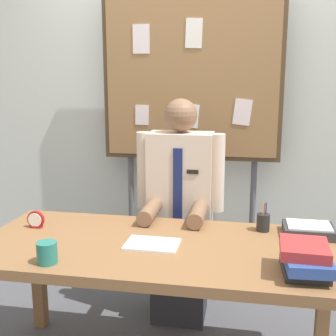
{
  "coord_description": "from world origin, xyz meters",
  "views": [
    {
      "loc": [
        0.4,
        -1.99,
        1.57
      ],
      "look_at": [
        0.0,
        0.19,
        1.1
      ],
      "focal_mm": 46.25,
      "sensor_mm": 36.0,
      "label": 1
    }
  ],
  "objects_px": {
    "person": "(180,220)",
    "bulletin_board": "(191,80)",
    "desk_clock": "(36,220)",
    "coffee_mug": "(47,253)",
    "pen_holder": "(263,222)",
    "book_stack": "(305,259)",
    "desk": "(161,260)",
    "open_notebook": "(152,244)",
    "paper_tray": "(309,230)"
  },
  "relations": [
    {
      "from": "person",
      "to": "bulletin_board",
      "type": "bearing_deg",
      "value": 90.02
    },
    {
      "from": "book_stack",
      "to": "desk_clock",
      "type": "xyz_separation_m",
      "value": [
        -1.39,
        0.33,
        -0.02
      ]
    },
    {
      "from": "book_stack",
      "to": "person",
      "type": "bearing_deg",
      "value": 128.48
    },
    {
      "from": "coffee_mug",
      "to": "open_notebook",
      "type": "bearing_deg",
      "value": 34.54
    },
    {
      "from": "person",
      "to": "pen_holder",
      "type": "bearing_deg",
      "value": -32.95
    },
    {
      "from": "pen_holder",
      "to": "coffee_mug",
      "type": "bearing_deg",
      "value": -148.19
    },
    {
      "from": "book_stack",
      "to": "bulletin_board",
      "type": "bearing_deg",
      "value": 116.6
    },
    {
      "from": "person",
      "to": "bulletin_board",
      "type": "xyz_separation_m",
      "value": [
        -0.0,
        0.49,
        0.87
      ]
    },
    {
      "from": "person",
      "to": "desk",
      "type": "bearing_deg",
      "value": -90.0
    },
    {
      "from": "bulletin_board",
      "to": "book_stack",
      "type": "distance_m",
      "value": 1.64
    },
    {
      "from": "open_notebook",
      "to": "coffee_mug",
      "type": "xyz_separation_m",
      "value": [
        -0.42,
        -0.29,
        0.04
      ]
    },
    {
      "from": "bulletin_board",
      "to": "desk_clock",
      "type": "xyz_separation_m",
      "value": [
        -0.73,
        -0.99,
        -0.75
      ]
    },
    {
      "from": "desk",
      "to": "open_notebook",
      "type": "distance_m",
      "value": 0.1
    },
    {
      "from": "book_stack",
      "to": "open_notebook",
      "type": "height_order",
      "value": "book_stack"
    },
    {
      "from": "desk_clock",
      "to": "paper_tray",
      "type": "xyz_separation_m",
      "value": [
        1.47,
        0.15,
        -0.01
      ]
    },
    {
      "from": "desk",
      "to": "desk_clock",
      "type": "xyz_separation_m",
      "value": [
        -0.73,
        0.12,
        0.13
      ]
    },
    {
      "from": "bulletin_board",
      "to": "coffee_mug",
      "type": "bearing_deg",
      "value": -107.99
    },
    {
      "from": "bulletin_board",
      "to": "desk_clock",
      "type": "bearing_deg",
      "value": -126.49
    },
    {
      "from": "coffee_mug",
      "to": "bulletin_board",
      "type": "bearing_deg",
      "value": 72.01
    },
    {
      "from": "pen_holder",
      "to": "paper_tray",
      "type": "height_order",
      "value": "pen_holder"
    },
    {
      "from": "desk_clock",
      "to": "coffee_mug",
      "type": "distance_m",
      "value": 0.5
    },
    {
      "from": "bulletin_board",
      "to": "coffee_mug",
      "type": "height_order",
      "value": "bulletin_board"
    },
    {
      "from": "open_notebook",
      "to": "paper_tray",
      "type": "height_order",
      "value": "paper_tray"
    },
    {
      "from": "person",
      "to": "coffee_mug",
      "type": "height_order",
      "value": "person"
    },
    {
      "from": "coffee_mug",
      "to": "paper_tray",
      "type": "xyz_separation_m",
      "value": [
        1.2,
        0.58,
        -0.02
      ]
    },
    {
      "from": "desk",
      "to": "person",
      "type": "distance_m",
      "value": 0.62
    },
    {
      "from": "coffee_mug",
      "to": "person",
      "type": "bearing_deg",
      "value": 63.6
    },
    {
      "from": "bulletin_board",
      "to": "pen_holder",
      "type": "bearing_deg",
      "value": -58.25
    },
    {
      "from": "bulletin_board",
      "to": "book_stack",
      "type": "xyz_separation_m",
      "value": [
        0.66,
        -1.32,
        -0.72
      ]
    },
    {
      "from": "open_notebook",
      "to": "person",
      "type": "bearing_deg",
      "value": 86.23
    },
    {
      "from": "person",
      "to": "bulletin_board",
      "type": "relative_size",
      "value": 0.67
    },
    {
      "from": "book_stack",
      "to": "pen_holder",
      "type": "bearing_deg",
      "value": 107.2
    },
    {
      "from": "book_stack",
      "to": "coffee_mug",
      "type": "bearing_deg",
      "value": -175.24
    },
    {
      "from": "bulletin_board",
      "to": "open_notebook",
      "type": "distance_m",
      "value": 1.37
    },
    {
      "from": "pen_holder",
      "to": "open_notebook",
      "type": "bearing_deg",
      "value": -150.39
    },
    {
      "from": "paper_tray",
      "to": "coffee_mug",
      "type": "bearing_deg",
      "value": -154.26
    },
    {
      "from": "book_stack",
      "to": "coffee_mug",
      "type": "xyz_separation_m",
      "value": [
        -1.12,
        -0.09,
        -0.02
      ]
    },
    {
      "from": "bulletin_board",
      "to": "person",
      "type": "bearing_deg",
      "value": -89.98
    },
    {
      "from": "open_notebook",
      "to": "desk_clock",
      "type": "bearing_deg",
      "value": 168.61
    },
    {
      "from": "book_stack",
      "to": "desk",
      "type": "bearing_deg",
      "value": 162.07
    },
    {
      "from": "bulletin_board",
      "to": "book_stack",
      "type": "relative_size",
      "value": 7.93
    },
    {
      "from": "bulletin_board",
      "to": "coffee_mug",
      "type": "xyz_separation_m",
      "value": [
        -0.46,
        -1.41,
        -0.74
      ]
    },
    {
      "from": "pen_holder",
      "to": "paper_tray",
      "type": "relative_size",
      "value": 0.62
    },
    {
      "from": "desk",
      "to": "open_notebook",
      "type": "bearing_deg",
      "value": -154.53
    },
    {
      "from": "desk_clock",
      "to": "pen_holder",
      "type": "height_order",
      "value": "pen_holder"
    },
    {
      "from": "desk_clock",
      "to": "coffee_mug",
      "type": "bearing_deg",
      "value": -57.44
    },
    {
      "from": "coffee_mug",
      "to": "paper_tray",
      "type": "distance_m",
      "value": 1.33
    },
    {
      "from": "bulletin_board",
      "to": "book_stack",
      "type": "height_order",
      "value": "bulletin_board"
    },
    {
      "from": "open_notebook",
      "to": "coffee_mug",
      "type": "height_order",
      "value": "coffee_mug"
    },
    {
      "from": "book_stack",
      "to": "paper_tray",
      "type": "height_order",
      "value": "book_stack"
    }
  ]
}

